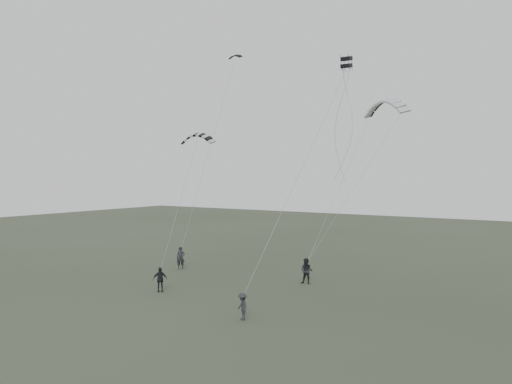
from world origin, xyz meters
The scene contains 9 objects.
ground centered at (0.00, 0.00, 0.00)m, with size 140.00×140.00×0.00m, color #323928.
flyer_left centered at (-7.03, 6.52, 0.95)m, with size 0.70×0.46×1.91m, color black.
flyer_right centered at (4.59, 7.16, 0.94)m, with size 0.92×0.72×1.89m, color black.
flyer_center centered at (-2.74, -0.46, 0.84)m, with size 0.99×0.41×1.69m, color black.
flyer_far centered at (5.76, -2.87, 0.75)m, with size 0.97×0.56×1.50m, color #27272C.
kite_dark_small centered at (-6.04, 13.18, 19.19)m, with size 1.36×0.41×0.47m, color black, non-canonical shape.
kite_pale_large centered at (7.39, 16.19, 14.28)m, with size 4.59×1.03×1.84m, color #BBBFC1, non-canonical shape.
kite_striped centered at (-4.13, 5.32, 11.18)m, with size 2.78×0.69×1.11m, color black, non-canonical shape.
kite_box centered at (8.94, 3.98, 15.01)m, with size 0.58×0.58×0.69m, color black, non-canonical shape.
Camera 1 is at (21.17, -25.35, 8.02)m, focal length 35.00 mm.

